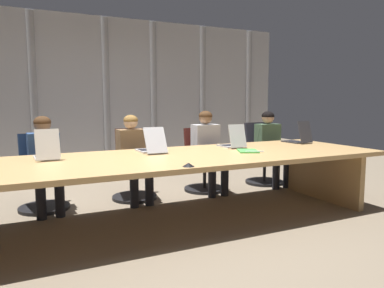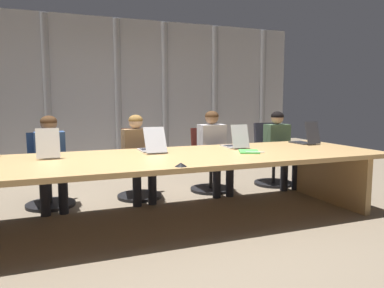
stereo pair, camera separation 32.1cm
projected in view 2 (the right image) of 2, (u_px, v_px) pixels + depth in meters
The scene contains 17 objects.
ground_plane at pixel (162, 223), 3.99m from camera, with size 14.13×14.13×0.00m, color #7F705B.
conference_table at pixel (161, 168), 3.92m from camera, with size 5.07×1.48×0.73m.
curtain_backdrop at pixel (114, 98), 6.51m from camera, with size 7.06×0.17×2.75m.
laptop_left_mid at pixel (48, 152), 3.83m from camera, with size 0.24×0.42×0.31m.
laptop_center at pixel (152, 147), 4.25m from camera, with size 0.24×0.47×0.29m.
laptop_right_mid at pixel (235, 143), 4.61m from camera, with size 0.23×0.40×0.30m.
laptop_right_end at pixel (305, 140), 5.02m from camera, with size 0.23×0.42×0.31m.
office_chair_left_mid at pixel (49, 178), 4.63m from camera, with size 0.60×0.61×0.92m.
office_chair_center at pixel (139, 171), 5.05m from camera, with size 0.60×0.60×0.94m.
office_chair_right_mid at pixel (210, 167), 5.43m from camera, with size 0.60×0.60×0.91m.
office_chair_right_end at pixel (272, 161), 5.83m from camera, with size 0.60×0.60×0.97m.
person_left_mid at pixel (51, 156), 4.46m from camera, with size 0.38×0.56×1.14m.
person_center at pixel (138, 152), 4.85m from camera, with size 0.38×0.56×1.13m.
person_right_mid at pixel (214, 146), 5.25m from camera, with size 0.39×0.55×1.17m.
person_right_end at pixel (280, 144), 5.65m from camera, with size 0.38×0.55×1.15m.
conference_mic_left_side at pixel (181, 165), 3.30m from camera, with size 0.11×0.11×0.04m, color black.
spiral_notepad at pixel (249, 152), 4.21m from camera, with size 0.32×0.37×0.03m.
Camera 2 is at (-1.10, -3.72, 1.32)m, focal length 34.41 mm.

